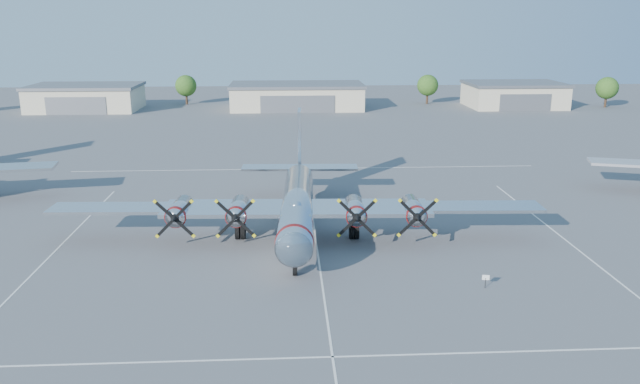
{
  "coord_description": "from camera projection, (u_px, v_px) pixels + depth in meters",
  "views": [
    {
      "loc": [
        -2.49,
        -53.95,
        18.77
      ],
      "look_at": [
        0.6,
        2.04,
        3.2
      ],
      "focal_mm": 35.0,
      "sensor_mm": 36.0,
      "label": 1
    }
  ],
  "objects": [
    {
      "name": "info_placard",
      "position": [
        486.0,
        279.0,
        44.96
      ],
      "size": [
        0.52,
        0.13,
        0.99
      ],
      "rotation": [
        0.0,
        0.0,
        -0.17
      ],
      "color": "black",
      "rests_on": "ground"
    },
    {
      "name": "hangar_center",
      "position": [
        297.0,
        96.0,
        135.19
      ],
      "size": [
        28.6,
        14.6,
        5.4
      ],
      "color": "beige",
      "rests_on": "ground"
    },
    {
      "name": "tree_far_east",
      "position": [
        607.0,
        88.0,
        136.52
      ],
      "size": [
        4.8,
        4.8,
        6.64
      ],
      "color": "#382619",
      "rests_on": "ground"
    },
    {
      "name": "hangar_west",
      "position": [
        86.0,
        97.0,
        132.79
      ],
      "size": [
        22.6,
        14.6,
        5.4
      ],
      "color": "beige",
      "rests_on": "ground"
    },
    {
      "name": "parking_lines",
      "position": [
        316.0,
        238.0,
        55.38
      ],
      "size": [
        60.0,
        50.08,
        0.01
      ],
      "color": "silver",
      "rests_on": "ground"
    },
    {
      "name": "tree_east",
      "position": [
        428.0,
        85.0,
        142.19
      ],
      "size": [
        4.8,
        4.8,
        6.64
      ],
      "color": "#382619",
      "rests_on": "ground"
    },
    {
      "name": "tree_west",
      "position": [
        186.0,
        86.0,
        141.19
      ],
      "size": [
        4.8,
        4.8,
        6.64
      ],
      "color": "#382619",
      "rests_on": "ground"
    },
    {
      "name": "ground",
      "position": [
        315.0,
        232.0,
        57.06
      ],
      "size": [
        260.0,
        260.0,
        0.0
      ],
      "primitive_type": "plane",
      "color": "#545456",
      "rests_on": "ground"
    },
    {
      "name": "main_bomber_b29",
      "position": [
        298.0,
        232.0,
        57.04
      ],
      "size": [
        43.87,
        30.95,
        9.44
      ],
      "primitive_type": null,
      "rotation": [
        0.0,
        0.0,
        -0.04
      ],
      "color": "silver",
      "rests_on": "ground"
    },
    {
      "name": "hangar_east",
      "position": [
        514.0,
        94.0,
        137.74
      ],
      "size": [
        20.6,
        14.6,
        5.4
      ],
      "color": "beige",
      "rests_on": "ground"
    }
  ]
}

